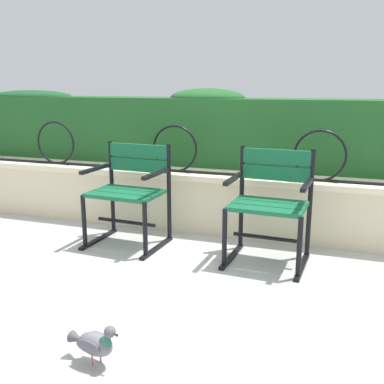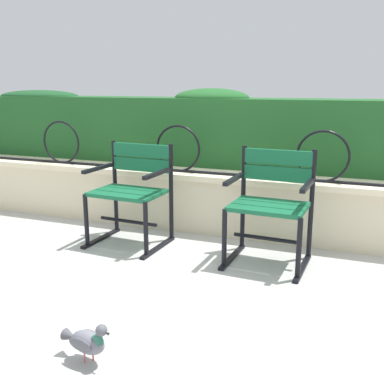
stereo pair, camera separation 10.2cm
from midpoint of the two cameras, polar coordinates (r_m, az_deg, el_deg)
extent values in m
plane|color=#ADADA8|center=(3.27, -1.65, -9.91)|extent=(60.00, 60.00, 0.00)
cube|color=beige|center=(4.06, 3.09, -1.66)|extent=(7.30, 0.35, 0.48)
cube|color=beige|center=(4.00, 3.14, 2.01)|extent=(7.30, 0.41, 0.05)
cylinder|color=black|center=(3.92, 2.85, 2.33)|extent=(6.76, 0.02, 0.02)
torus|color=black|center=(4.62, -17.43, 5.93)|extent=(0.42, 0.02, 0.42)
torus|color=black|center=(4.02, -2.91, 5.48)|extent=(0.42, 0.02, 0.42)
torus|color=black|center=(3.75, 15.07, 4.43)|extent=(0.42, 0.02, 0.42)
cube|color=#1E5123|center=(4.35, 4.74, 7.50)|extent=(7.15, 0.50, 0.64)
ellipsoid|color=#1A4924|center=(5.37, -20.11, 11.29)|extent=(0.99, 0.45, 0.13)
ellipsoid|color=#1E5223|center=(4.41, 1.24, 11.77)|extent=(0.74, 0.45, 0.18)
cube|color=#145B38|center=(3.58, -10.33, -0.64)|extent=(0.56, 0.16, 0.03)
cube|color=#145B38|center=(3.69, -9.20, -0.16)|extent=(0.56, 0.16, 0.03)
cube|color=#145B38|center=(3.80, -8.13, 0.29)|extent=(0.56, 0.16, 0.03)
cube|color=#145B38|center=(3.83, -7.51, 5.18)|extent=(0.55, 0.06, 0.11)
cube|color=#145B38|center=(3.85, -7.45, 3.38)|extent=(0.55, 0.06, 0.11)
cylinder|color=black|center=(3.77, -3.69, -0.17)|extent=(0.04, 0.04, 0.82)
cylinder|color=black|center=(3.45, -6.77, -4.82)|extent=(0.04, 0.04, 0.44)
cube|color=black|center=(3.68, -5.24, -7.04)|extent=(0.07, 0.52, 0.02)
cube|color=black|center=(3.51, -5.46, 2.28)|extent=(0.06, 0.40, 0.03)
cylinder|color=black|center=(4.04, -10.77, 0.54)|extent=(0.04, 0.04, 0.82)
cylinder|color=black|center=(3.75, -14.21, -3.69)|extent=(0.04, 0.04, 0.44)
cube|color=black|center=(3.95, -12.41, -5.83)|extent=(0.07, 0.52, 0.02)
cube|color=black|center=(3.80, -12.87, 2.85)|extent=(0.06, 0.40, 0.03)
cylinder|color=black|center=(3.75, -9.06, -3.75)|extent=(0.53, 0.06, 0.03)
cube|color=#145B38|center=(3.17, 8.12, -2.36)|extent=(0.54, 0.15, 0.03)
cube|color=#145B38|center=(3.30, 8.69, -1.76)|extent=(0.54, 0.15, 0.03)
cube|color=#145B38|center=(3.43, 9.22, -1.20)|extent=(0.54, 0.15, 0.03)
cube|color=#145B38|center=(3.46, 9.80, 4.41)|extent=(0.53, 0.06, 0.11)
cube|color=#145B38|center=(3.49, 9.72, 2.35)|extent=(0.53, 0.06, 0.11)
cylinder|color=black|center=(3.49, 13.82, -1.54)|extent=(0.04, 0.04, 0.84)
cylinder|color=black|center=(3.14, 12.47, -6.93)|extent=(0.04, 0.04, 0.44)
cube|color=black|center=(3.39, 12.84, -9.16)|extent=(0.07, 0.52, 0.02)
cube|color=black|center=(3.21, 13.40, 0.90)|extent=(0.06, 0.40, 0.03)
cylinder|color=black|center=(3.60, 5.45, -0.76)|extent=(0.04, 0.04, 0.84)
cylinder|color=black|center=(3.26, 3.22, -5.87)|extent=(0.04, 0.04, 0.44)
cube|color=black|center=(3.50, 4.18, -8.11)|extent=(0.07, 0.52, 0.02)
cube|color=black|center=(3.33, 4.36, 1.67)|extent=(0.06, 0.40, 0.03)
cylinder|color=black|center=(3.37, 8.54, -5.73)|extent=(0.50, 0.05, 0.03)
ellipsoid|color=slate|center=(2.31, -13.36, -18.15)|extent=(0.21, 0.13, 0.11)
cylinder|color=#2D6B56|center=(2.25, -12.10, -17.91)|extent=(0.07, 0.05, 0.06)
sphere|color=#55555D|center=(2.21, -11.68, -16.89)|extent=(0.06, 0.06, 0.06)
cone|color=black|center=(2.19, -11.01, -17.25)|extent=(0.02, 0.02, 0.01)
cone|color=#4A4A52|center=(2.38, -15.49, -17.37)|extent=(0.09, 0.07, 0.06)
ellipsoid|color=#5B5B63|center=(2.34, -12.82, -17.54)|extent=(0.14, 0.05, 0.07)
ellipsoid|color=#5B5B63|center=(2.28, -14.32, -18.41)|extent=(0.14, 0.05, 0.07)
cylinder|color=#C6515B|center=(2.35, -12.74, -19.71)|extent=(0.01, 0.01, 0.05)
cylinder|color=#C6515B|center=(2.34, -13.75, -19.93)|extent=(0.01, 0.01, 0.05)
camera|label=1|loc=(0.05, -90.91, -0.22)|focal=42.32mm
camera|label=2|loc=(0.05, 89.09, 0.22)|focal=42.32mm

